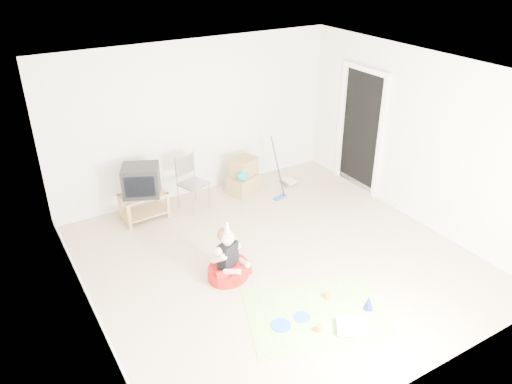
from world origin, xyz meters
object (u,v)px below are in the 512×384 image
seated_woman (228,265)px  birthday_cake (351,327)px  tv_stand (144,204)px  crt_tv (141,180)px  folding_chair (193,184)px  cardboard_boxes (243,177)px

seated_woman → birthday_cake: size_ratio=2.00×
tv_stand → crt_tv: crt_tv is taller
crt_tv → folding_chair: crt_tv is taller
cardboard_boxes → seated_woman: bearing=-124.3°
crt_tv → seated_woman: (0.42, -2.02, -0.49)m
cardboard_boxes → birthday_cake: bearing=-100.0°
folding_chair → birthday_cake: size_ratio=2.09×
folding_chair → cardboard_boxes: size_ratio=1.43×
cardboard_boxes → birthday_cake: cardboard_boxes is taller
seated_woman → birthday_cake: seated_woman is taller
folding_chair → crt_tv: bearing=175.3°
cardboard_boxes → tv_stand: bearing=179.7°
cardboard_boxes → folding_chair: bearing=-176.6°
crt_tv → birthday_cake: bearing=-47.7°
crt_tv → seated_woman: size_ratio=0.64×
tv_stand → birthday_cake: 3.81m
tv_stand → folding_chair: bearing=-4.7°
crt_tv → tv_stand: bearing=-38.8°
tv_stand → cardboard_boxes: (1.79, -0.01, 0.04)m
crt_tv → folding_chair: bearing=20.0°
folding_chair → cardboard_boxes: (0.97, 0.06, -0.14)m
birthday_cake → tv_stand: bearing=107.7°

